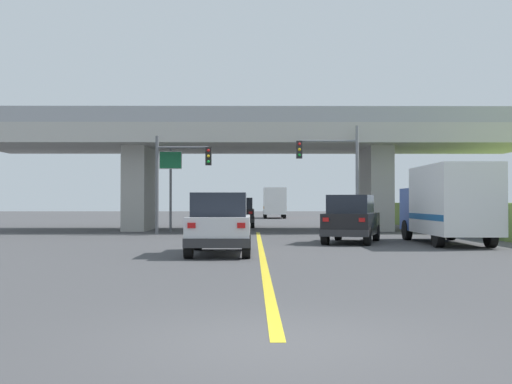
{
  "coord_description": "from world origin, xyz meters",
  "views": [
    {
      "loc": [
        -0.31,
        -7.75,
        1.72
      ],
      "look_at": [
        -0.13,
        24.0,
        2.23
      ],
      "focal_mm": 44.34,
      "sensor_mm": 36.0,
      "label": 1
    }
  ],
  "objects_px": {
    "suv_crossing": "(351,219)",
    "box_truck": "(448,203)",
    "highway_sign": "(171,172)",
    "traffic_signal_nearside": "(337,166)",
    "suv_lead": "(220,224)",
    "sedan_oncoming": "(241,212)",
    "traffic_signal_farside": "(176,171)",
    "semi_truck_distant": "(274,203)"
  },
  "relations": [
    {
      "from": "suv_crossing",
      "to": "semi_truck_distant",
      "type": "distance_m",
      "value": 41.16
    },
    {
      "from": "suv_lead",
      "to": "box_truck",
      "type": "relative_size",
      "value": 0.64
    },
    {
      "from": "traffic_signal_farside",
      "to": "semi_truck_distant",
      "type": "distance_m",
      "value": 34.74
    },
    {
      "from": "box_truck",
      "to": "traffic_signal_farside",
      "type": "bearing_deg",
      "value": 147.23
    },
    {
      "from": "box_truck",
      "to": "highway_sign",
      "type": "xyz_separation_m",
      "value": [
        -12.85,
        11.21,
        1.85
      ]
    },
    {
      "from": "suv_crossing",
      "to": "traffic_signal_nearside",
      "type": "distance_m",
      "value": 8.17
    },
    {
      "from": "sedan_oncoming",
      "to": "highway_sign",
      "type": "relative_size",
      "value": 0.92
    },
    {
      "from": "suv_crossing",
      "to": "highway_sign",
      "type": "relative_size",
      "value": 0.97
    },
    {
      "from": "sedan_oncoming",
      "to": "semi_truck_distant",
      "type": "distance_m",
      "value": 24.34
    },
    {
      "from": "sedan_oncoming",
      "to": "semi_truck_distant",
      "type": "bearing_deg",
      "value": 82.53
    },
    {
      "from": "sedan_oncoming",
      "to": "traffic_signal_farside",
      "type": "height_order",
      "value": "traffic_signal_farside"
    },
    {
      "from": "traffic_signal_nearside",
      "to": "traffic_signal_farside",
      "type": "relative_size",
      "value": 1.12
    },
    {
      "from": "box_truck",
      "to": "highway_sign",
      "type": "bearing_deg",
      "value": 138.91
    },
    {
      "from": "box_truck",
      "to": "highway_sign",
      "type": "distance_m",
      "value": 17.16
    },
    {
      "from": "semi_truck_distant",
      "to": "traffic_signal_nearside",
      "type": "bearing_deg",
      "value": -86.14
    },
    {
      "from": "box_truck",
      "to": "traffic_signal_farside",
      "type": "height_order",
      "value": "traffic_signal_farside"
    },
    {
      "from": "traffic_signal_nearside",
      "to": "box_truck",
      "type": "bearing_deg",
      "value": -68.0
    },
    {
      "from": "highway_sign",
      "to": "semi_truck_distant",
      "type": "height_order",
      "value": "highway_sign"
    },
    {
      "from": "box_truck",
      "to": "suv_lead",
      "type": "bearing_deg",
      "value": -151.18
    },
    {
      "from": "suv_crossing",
      "to": "box_truck",
      "type": "height_order",
      "value": "box_truck"
    },
    {
      "from": "box_truck",
      "to": "traffic_signal_nearside",
      "type": "relative_size",
      "value": 1.2
    },
    {
      "from": "sedan_oncoming",
      "to": "highway_sign",
      "type": "distance_m",
      "value": 8.09
    },
    {
      "from": "suv_lead",
      "to": "highway_sign",
      "type": "height_order",
      "value": "highway_sign"
    },
    {
      "from": "highway_sign",
      "to": "box_truck",
      "type": "bearing_deg",
      "value": -41.09
    },
    {
      "from": "semi_truck_distant",
      "to": "suv_lead",
      "type": "bearing_deg",
      "value": -94.18
    },
    {
      "from": "box_truck",
      "to": "semi_truck_distant",
      "type": "bearing_deg",
      "value": 97.73
    },
    {
      "from": "suv_crossing",
      "to": "traffic_signal_farside",
      "type": "bearing_deg",
      "value": 156.92
    },
    {
      "from": "traffic_signal_nearside",
      "to": "highway_sign",
      "type": "xyz_separation_m",
      "value": [
        -9.42,
        2.72,
        -0.19
      ]
    },
    {
      "from": "highway_sign",
      "to": "suv_lead",
      "type": "bearing_deg",
      "value": -77.01
    },
    {
      "from": "box_truck",
      "to": "traffic_signal_nearside",
      "type": "xyz_separation_m",
      "value": [
        -3.43,
        8.49,
        2.03
      ]
    },
    {
      "from": "suv_lead",
      "to": "box_truck",
      "type": "bearing_deg",
      "value": 28.82
    },
    {
      "from": "suv_crossing",
      "to": "sedan_oncoming",
      "type": "height_order",
      "value": "same"
    },
    {
      "from": "suv_lead",
      "to": "traffic_signal_farside",
      "type": "height_order",
      "value": "traffic_signal_farside"
    },
    {
      "from": "suv_lead",
      "to": "suv_crossing",
      "type": "bearing_deg",
      "value": 47.82
    },
    {
      "from": "suv_crossing",
      "to": "sedan_oncoming",
      "type": "relative_size",
      "value": 1.05
    },
    {
      "from": "suv_lead",
      "to": "suv_crossing",
      "type": "xyz_separation_m",
      "value": [
        5.26,
        5.8,
        -0.0
      ]
    },
    {
      "from": "suv_lead",
      "to": "suv_crossing",
      "type": "height_order",
      "value": "same"
    },
    {
      "from": "traffic_signal_nearside",
      "to": "semi_truck_distant",
      "type": "height_order",
      "value": "traffic_signal_nearside"
    },
    {
      "from": "box_truck",
      "to": "suv_crossing",
      "type": "bearing_deg",
      "value": 168.45
    },
    {
      "from": "suv_crossing",
      "to": "semi_truck_distant",
      "type": "xyz_separation_m",
      "value": [
        -1.83,
        41.11,
        0.67
      ]
    },
    {
      "from": "box_truck",
      "to": "traffic_signal_nearside",
      "type": "height_order",
      "value": "traffic_signal_nearside"
    },
    {
      "from": "suv_lead",
      "to": "traffic_signal_farside",
      "type": "relative_size",
      "value": 0.86
    }
  ]
}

